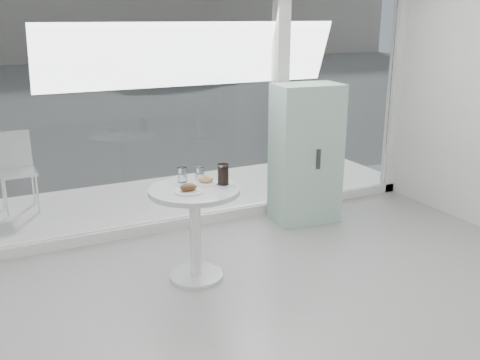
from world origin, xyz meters
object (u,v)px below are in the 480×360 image
main_table (195,214)px  car_silver (190,58)px  mint_cabinet (306,154)px  water_tumbler_b (200,175)px  water_tumbler_a (182,176)px  patio_chair (16,166)px  plate_fritter (189,189)px  cola_glass (223,175)px  plate_donut (206,181)px

main_table → car_silver: (4.98, 13.08, 0.20)m
mint_cabinet → water_tumbler_b: bearing=-151.2°
water_tumbler_a → water_tumbler_b: water_tumbler_a is taller
mint_cabinet → patio_chair: mint_cabinet is taller
patio_chair → plate_fritter: 2.59m
plate_fritter → water_tumbler_b: size_ratio=1.88×
main_table → water_tumbler_a: (-0.03, 0.19, 0.27)m
plate_fritter → cola_glass: bearing=11.6°
car_silver → plate_fritter: car_silver is taller
plate_fritter → car_silver: bearing=69.0°
car_silver → water_tumbler_a: car_silver is taller
mint_cabinet → patio_chair: size_ratio=1.69×
cola_glass → car_silver: bearing=70.1°
water_tumbler_b → cola_glass: (0.13, -0.17, 0.03)m
mint_cabinet → plate_fritter: mint_cabinet is taller
plate_donut → cola_glass: size_ratio=1.19×
main_table → cola_glass: 0.39m
patio_chair → plate_donut: 2.55m
mint_cabinet → patio_chair: 3.07m
car_silver → cola_glass: bearing=146.4°
mint_cabinet → cola_glass: 1.46m
water_tumbler_b → plate_donut: bearing=-78.5°
mint_cabinet → water_tumbler_b: (-1.39, -0.57, 0.11)m
cola_glass → mint_cabinet: bearing=30.4°
car_silver → cola_glass: 13.93m
patio_chair → water_tumbler_b: (1.26, -2.10, 0.29)m
water_tumbler_a → cola_glass: size_ratio=0.73×
car_silver → water_tumbler_b: 13.81m
mint_cabinet → car_silver: car_silver is taller
car_silver → plate_fritter: bearing=145.3°
main_table → cola_glass: size_ratio=4.62×
plate_donut → water_tumbler_a: bearing=142.8°
car_silver → water_tumbler_a: size_ratio=37.48×
patio_chair → water_tumbler_a: (1.12, -2.07, 0.30)m
mint_cabinet → water_tumbler_b: size_ratio=12.37×
patio_chair → car_silver: (6.13, 10.82, 0.23)m
mint_cabinet → car_silver: bearing=80.8°
cola_glass → water_tumbler_a: bearing=143.3°
cola_glass → patio_chair: bearing=121.6°
mint_cabinet → cola_glass: size_ratio=8.51×
mint_cabinet → water_tumbler_a: mint_cabinet is taller
plate_fritter → main_table: bearing=46.2°
plate_donut → cola_glass: (0.11, -0.08, 0.06)m
water_tumbler_b → plate_fritter: bearing=-128.4°
plate_donut → cola_glass: bearing=-36.0°
patio_chair → cola_glass: cola_glass is taller
main_table → car_silver: 14.00m
main_table → plate_fritter: bearing=-133.8°
main_table → water_tumbler_b: bearing=54.7°
car_silver → water_tumbler_a: bearing=145.1°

